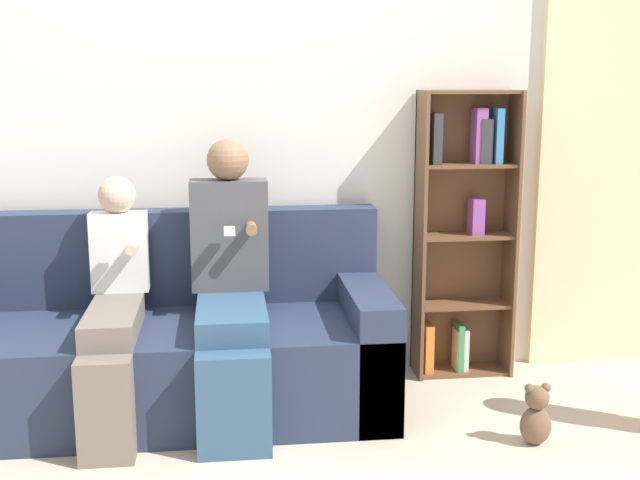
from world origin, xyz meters
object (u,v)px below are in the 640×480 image
(child_seated, at_px, (114,307))
(teddy_bear, at_px, (536,416))
(adult_seated, at_px, (231,281))
(couch, at_px, (154,349))
(bookshelf, at_px, (463,231))

(child_seated, height_order, teddy_bear, child_seated)
(child_seated, bearing_deg, adult_seated, 4.90)
(couch, bearing_deg, teddy_bear, -19.33)
(adult_seated, height_order, teddy_bear, adult_seated)
(child_seated, height_order, bookshelf, bookshelf)
(adult_seated, distance_m, bookshelf, 1.28)
(bookshelf, bearing_deg, adult_seated, -160.24)
(couch, relative_size, bookshelf, 1.48)
(couch, xyz_separation_m, teddy_bear, (1.63, -0.57, -0.17))
(child_seated, distance_m, teddy_bear, 1.88)
(adult_seated, relative_size, bookshelf, 0.85)
(adult_seated, height_order, bookshelf, bookshelf)
(couch, height_order, teddy_bear, couch)
(teddy_bear, bearing_deg, couch, 160.67)
(couch, xyz_separation_m, adult_seated, (0.36, -0.10, 0.34))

